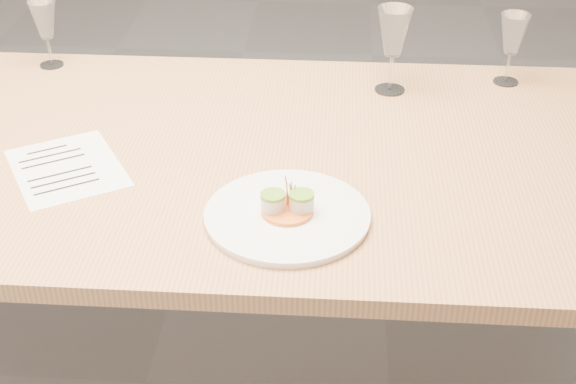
# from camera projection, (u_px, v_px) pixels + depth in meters

# --- Properties ---
(ground) EXTENTS (7.00, 7.00, 0.00)m
(ground) POSITION_uv_depth(u_px,v_px,m) (146.00, 383.00, 2.20)
(ground) COLOR slate
(ground) RESTS_ON ground
(dining_table) EXTENTS (2.40, 1.00, 0.75)m
(dining_table) POSITION_uv_depth(u_px,v_px,m) (118.00, 170.00, 1.83)
(dining_table) COLOR tan
(dining_table) RESTS_ON ground
(dinner_plate) EXTENTS (0.32, 0.32, 0.08)m
(dinner_plate) POSITION_uv_depth(u_px,v_px,m) (288.00, 214.00, 1.54)
(dinner_plate) COLOR white
(dinner_plate) RESTS_ON dining_table
(recipe_sheet) EXTENTS (0.32, 0.34, 0.00)m
(recipe_sheet) POSITION_uv_depth(u_px,v_px,m) (67.00, 168.00, 1.71)
(recipe_sheet) COLOR white
(recipe_sheet) RESTS_ON dining_table
(wine_glass_1) EXTENTS (0.07, 0.07, 0.18)m
(wine_glass_1) POSITION_uv_depth(u_px,v_px,m) (44.00, 21.00, 2.10)
(wine_glass_1) COLOR white
(wine_glass_1) RESTS_ON dining_table
(wine_glass_2) EXTENTS (0.09, 0.09, 0.22)m
(wine_glass_2) POSITION_uv_depth(u_px,v_px,m) (394.00, 34.00, 1.95)
(wine_glass_2) COLOR white
(wine_glass_2) RESTS_ON dining_table
(wine_glass_3) EXTENTS (0.07, 0.07, 0.18)m
(wine_glass_3) POSITION_uv_depth(u_px,v_px,m) (513.00, 36.00, 2.01)
(wine_glass_3) COLOR white
(wine_glass_3) RESTS_ON dining_table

